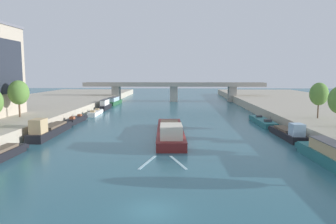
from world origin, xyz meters
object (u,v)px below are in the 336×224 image
object	(u,v)px
moored_boat_left_near	(50,130)
moored_boat_right_upstream	(262,121)
moored_boat_left_end	(114,101)
moored_boat_right_second	(288,133)
moored_boat_right_end	(331,156)
barge_midriver	(170,132)
moored_boat_left_gap_after	(96,113)
moored_boat_left_upstream	(77,120)
moored_boat_left_far	(105,105)
tree_right_nearest	(319,94)
tree_left_end_of_row	(19,93)
bridge_far	(174,89)

from	to	relation	value
moored_boat_left_near	moored_boat_right_upstream	world-z (taller)	moored_boat_left_near
moored_boat_left_near	moored_boat_left_end	bearing A→B (deg)	90.08
moored_boat_right_second	moored_boat_left_near	bearing A→B (deg)	179.07
moored_boat_right_end	barge_midriver	bearing A→B (deg)	140.71
moored_boat_left_gap_after	moored_boat_left_upstream	bearing A→B (deg)	-93.48
moored_boat_right_upstream	moored_boat_right_second	bearing A→B (deg)	-87.89
moored_boat_left_far	moored_boat_right_upstream	xyz separation A→B (m)	(38.68, -25.99, -0.64)
tree_right_nearest	moored_boat_left_far	bearing A→B (deg)	145.28
moored_boat_left_far	tree_right_nearest	distance (m)	57.50
moored_boat_left_near	barge_midriver	bearing A→B (deg)	-2.18
moored_boat_left_near	tree_right_nearest	bearing A→B (deg)	8.50
moored_boat_right_end	tree_right_nearest	size ratio (longest dim) A/B	2.25
moored_boat_left_upstream	tree_left_end_of_row	size ratio (longest dim) A/B	1.46
barge_midriver	moored_boat_left_near	size ratio (longest dim) A/B	1.52
moored_boat_left_end	tree_left_end_of_row	size ratio (longest dim) A/B	1.97
moored_boat_left_upstream	moored_boat_right_upstream	xyz separation A→B (m)	(39.01, -1.04, -0.03)
tree_right_nearest	moored_boat_right_end	bearing A→B (deg)	-109.40
moored_boat_left_end	moored_boat_right_end	distance (m)	80.62
barge_midriver	moored_boat_right_upstream	distance (m)	23.55
barge_midriver	moored_boat_left_end	distance (m)	58.74
moored_boat_right_second	tree_right_nearest	bearing A→B (deg)	44.52
moored_boat_left_upstream	moored_boat_right_upstream	size ratio (longest dim) A/B	0.72
barge_midriver	moored_boat_left_near	xyz separation A→B (m)	(-20.35, 0.77, 0.03)
tree_left_end_of_row	tree_right_nearest	xyz separation A→B (m)	(55.64, 0.41, -0.17)
bridge_far	moored_boat_left_far	bearing A→B (deg)	-125.57
moored_boat_left_gap_after	moored_boat_right_end	xyz separation A→B (m)	(38.44, -43.30, 0.60)
barge_midriver	moored_boat_right_end	size ratio (longest dim) A/B	1.62
moored_boat_left_end	moored_boat_right_second	size ratio (longest dim) A/B	1.12
moored_boat_left_upstream	moored_boat_right_upstream	bearing A→B (deg)	-1.52
moored_boat_left_end	bridge_far	size ratio (longest dim) A/B	0.20
barge_midriver	tree_left_end_of_row	bearing A→B (deg)	165.48
bridge_far	moored_boat_right_end	bearing A→B (deg)	-76.84
tree_left_end_of_row	tree_right_nearest	world-z (taller)	tree_left_end_of_row
moored_boat_left_gap_after	tree_left_end_of_row	bearing A→B (deg)	-113.76
moored_boat_left_near	moored_boat_left_end	size ratio (longest dim) A/B	1.15
bridge_far	moored_boat_right_second	bearing A→B (deg)	-73.70
barge_midriver	moored_boat_left_upstream	xyz separation A→B (m)	(-20.42, 15.48, -0.38)
moored_boat_left_end	barge_midriver	bearing A→B (deg)	-69.65
moored_boat_left_end	moored_boat_right_upstream	bearing A→B (deg)	-46.16
moored_boat_left_upstream	moored_boat_left_far	distance (m)	24.97
moored_boat_left_near	moored_boat_left_gap_after	bearing A→B (deg)	88.55
moored_boat_left_gap_after	moored_boat_left_end	size ratio (longest dim) A/B	0.74
moored_boat_left_near	tree_right_nearest	xyz separation A→B (m)	(47.30, 7.07, 5.66)
moored_boat_left_near	moored_boat_left_far	distance (m)	39.67
moored_boat_left_end	bridge_far	world-z (taller)	bridge_far
moored_boat_left_gap_after	moored_boat_right_second	world-z (taller)	moored_boat_right_second
moored_boat_left_gap_after	moored_boat_right_upstream	world-z (taller)	moored_boat_right_upstream
moored_boat_right_end	moored_boat_left_near	bearing A→B (deg)	157.58
moored_boat_left_end	tree_left_end_of_row	world-z (taller)	tree_left_end_of_row
moored_boat_right_upstream	moored_boat_left_gap_after	bearing A→B (deg)	160.58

